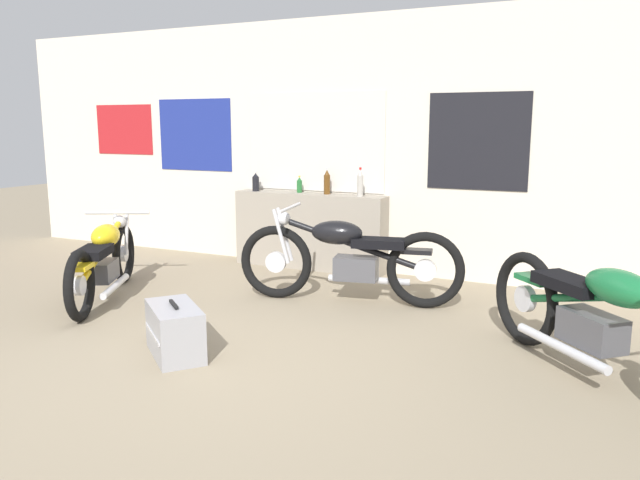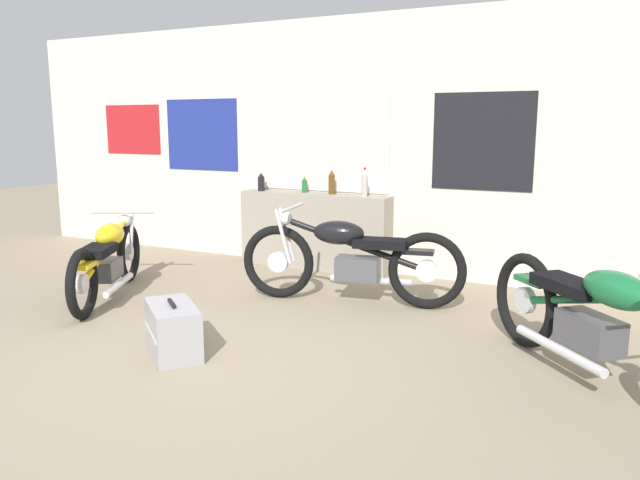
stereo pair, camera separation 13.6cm
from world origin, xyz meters
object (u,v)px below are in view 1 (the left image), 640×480
Objects in this scene: bottle_leftmost at (256,182)px; bottle_right_center at (360,184)px; hard_case_silver at (175,331)px; motorcycle_black at (349,258)px; bottle_left_center at (299,185)px; bottle_center at (327,182)px; motorcycle_yellow at (104,259)px; motorcycle_green at (601,318)px.

bottle_right_center is at bearing -0.30° from bottle_leftmost.
bottle_leftmost reaches higher than hard_case_silver.
hard_case_silver is at bearing -108.41° from motorcycle_black.
bottle_left_center is at bearing 133.71° from motorcycle_black.
bottle_right_center is (0.43, -0.07, 0.01)m from bottle_center.
bottle_center reaches higher than bottle_leftmost.
motorcycle_black is at bearing -46.29° from bottle_left_center.
motorcycle_yellow is 2.30m from motorcycle_black.
bottle_leftmost is at bearing 151.19° from motorcycle_green.
motorcycle_yellow is at bearing 178.39° from motorcycle_green.
bottle_right_center reaches higher than bottle_left_center.
bottle_left_center is 0.64× the size of bottle_center.
bottle_right_center is at bearing 84.73° from hard_case_silver.
bottle_left_center is 0.11× the size of motorcycle_green.
bottle_left_center is (0.53, 0.08, -0.02)m from bottle_leftmost.
bottle_center is at bearing 93.22° from hard_case_silver.
motorcycle_yellow is (-1.37, -2.03, -0.61)m from bottle_center.
motorcycle_yellow is at bearing -103.57° from bottle_leftmost.
bottle_left_center is 1.70m from motorcycle_black.
hard_case_silver is (0.16, -2.93, -0.81)m from bottle_center.
motorcycle_green reaches higher than hard_case_silver.
bottle_leftmost is at bearing -176.05° from bottle_center.
motorcycle_yellow is (-1.80, -1.96, -0.62)m from bottle_right_center.
motorcycle_black is (0.76, -1.15, -0.57)m from bottle_center.
bottle_right_center reaches higher than bottle_leftmost.
motorcycle_yellow is at bearing 149.74° from hard_case_silver.
motorcycle_green is at bearing -40.03° from bottle_right_center.
bottle_center is at bearing 123.45° from motorcycle_black.
bottle_leftmost is at bearing 146.69° from motorcycle_black.
motorcycle_black is (1.12, -1.17, -0.52)m from bottle_left_center.
hard_case_silver is (-2.74, -0.77, -0.25)m from motorcycle_green.
motorcycle_black is 3.17× the size of hard_case_silver.
bottle_center reaches higher than bottle_left_center.
motorcycle_green is (3.80, -2.09, -0.53)m from bottle_leftmost.
motorcycle_black is at bearing 154.93° from motorcycle_green.
bottle_leftmost is 0.78× the size of bottle_center.
motorcycle_black is (-2.15, 1.01, -0.01)m from motorcycle_green.
bottle_center is at bearing 56.04° from motorcycle_yellow.
bottle_left_center is 0.36m from bottle_center.
bottle_center is 0.17× the size of motorcycle_yellow.
motorcycle_green is (3.27, -2.17, -0.51)m from bottle_left_center.
motorcycle_yellow is 1.79m from hard_case_silver.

